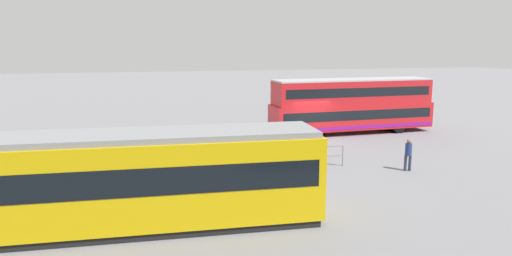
{
  "coord_description": "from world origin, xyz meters",
  "views": [
    {
      "loc": [
        10.96,
        27.22,
        6.13
      ],
      "look_at": [
        4.92,
        3.96,
        1.71
      ],
      "focal_mm": 31.93,
      "sensor_mm": 36.0,
      "label": 1
    }
  ],
  "objects_px": {
    "pedestrian_crossing": "(408,153)",
    "info_sign": "(182,142)",
    "double_decker_bus": "(352,105)",
    "pedestrian_near_railing": "(255,139)",
    "tram_yellow": "(122,180)"
  },
  "relations": [
    {
      "from": "pedestrian_crossing",
      "to": "info_sign",
      "type": "relative_size",
      "value": 0.7
    },
    {
      "from": "double_decker_bus",
      "to": "info_sign",
      "type": "bearing_deg",
      "value": 31.22
    },
    {
      "from": "pedestrian_near_railing",
      "to": "info_sign",
      "type": "distance_m",
      "value": 5.09
    },
    {
      "from": "tram_yellow",
      "to": "pedestrian_near_railing",
      "type": "xyz_separation_m",
      "value": [
        -6.79,
        -8.76,
        -0.74
      ]
    },
    {
      "from": "double_decker_bus",
      "to": "pedestrian_near_railing",
      "type": "xyz_separation_m",
      "value": [
        8.27,
        4.91,
        -0.97
      ]
    },
    {
      "from": "pedestrian_crossing",
      "to": "info_sign",
      "type": "bearing_deg",
      "value": -11.13
    },
    {
      "from": "double_decker_bus",
      "to": "tram_yellow",
      "type": "bearing_deg",
      "value": 42.22
    },
    {
      "from": "tram_yellow",
      "to": "pedestrian_near_railing",
      "type": "relative_size",
      "value": 8.0
    },
    {
      "from": "pedestrian_crossing",
      "to": "double_decker_bus",
      "type": "bearing_deg",
      "value": -100.16
    },
    {
      "from": "info_sign",
      "to": "pedestrian_crossing",
      "type": "bearing_deg",
      "value": 168.87
    },
    {
      "from": "double_decker_bus",
      "to": "info_sign",
      "type": "relative_size",
      "value": 5.08
    },
    {
      "from": "double_decker_bus",
      "to": "tram_yellow",
      "type": "xyz_separation_m",
      "value": [
        15.06,
        13.66,
        -0.23
      ]
    },
    {
      "from": "double_decker_bus",
      "to": "pedestrian_near_railing",
      "type": "height_order",
      "value": "double_decker_bus"
    },
    {
      "from": "double_decker_bus",
      "to": "pedestrian_crossing",
      "type": "height_order",
      "value": "double_decker_bus"
    },
    {
      "from": "double_decker_bus",
      "to": "tram_yellow",
      "type": "distance_m",
      "value": 20.34
    }
  ]
}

